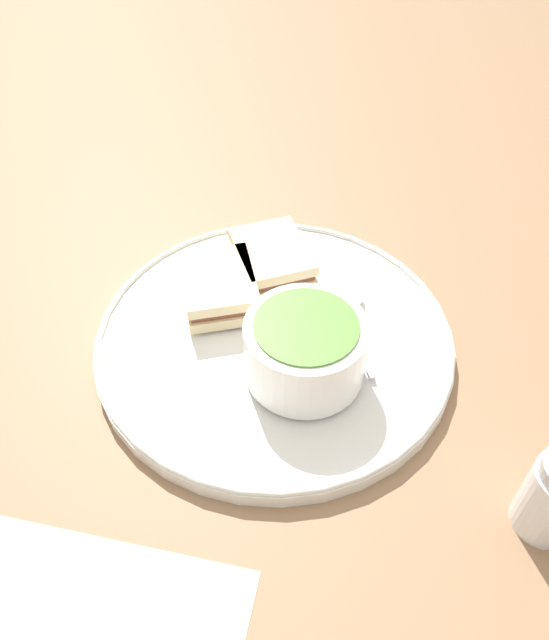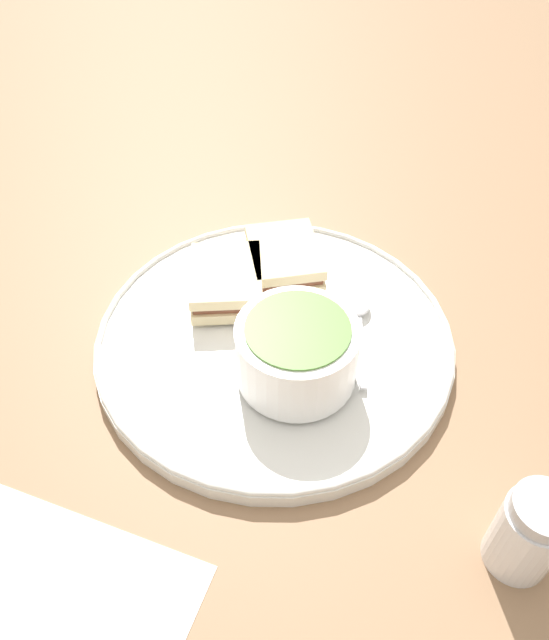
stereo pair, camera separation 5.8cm
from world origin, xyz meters
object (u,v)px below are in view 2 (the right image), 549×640
object	(u,v)px
sandwich_half_near	(284,259)
sandwich_half_far	(226,282)
spoon	(358,311)
soup_bowl	(297,352)
salt_shaker	(529,533)

from	to	relation	value
sandwich_half_near	sandwich_half_far	distance (m)	0.07
spoon	soup_bowl	bearing A→B (deg)	142.90
spoon	sandwich_half_near	world-z (taller)	sandwich_half_near
sandwich_half_near	soup_bowl	bearing A→B (deg)	32.75
sandwich_half_near	salt_shaker	world-z (taller)	salt_shaker
salt_shaker	sandwich_half_far	bearing A→B (deg)	-110.25
soup_bowl	sandwich_half_near	xyz separation A→B (m)	(-0.12, -0.07, -0.01)
spoon	salt_shaker	bearing A→B (deg)	-155.00
spoon	sandwich_half_far	size ratio (longest dim) A/B	1.04
soup_bowl	spoon	xyz separation A→B (m)	(-0.10, 0.02, -0.03)
sandwich_half_far	spoon	bearing A→B (deg)	106.55
soup_bowl	salt_shaker	size ratio (longest dim) A/B	1.34
soup_bowl	salt_shaker	xyz separation A→B (m)	(0.06, 0.21, -0.01)
sandwich_half_far	salt_shaker	bearing A→B (deg)	69.75
sandwich_half_near	sandwich_half_far	size ratio (longest dim) A/B	1.01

